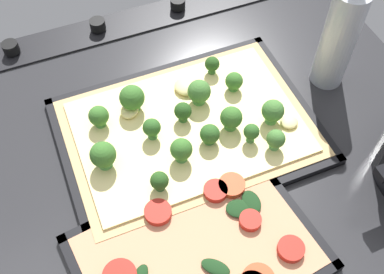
% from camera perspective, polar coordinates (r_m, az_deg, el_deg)
% --- Properties ---
extents(ground_plane, '(0.77, 0.69, 0.03)m').
position_cam_1_polar(ground_plane, '(0.72, 1.56, -2.26)').
color(ground_plane, '#28282B').
extents(stove_control_panel, '(0.74, 0.07, 0.03)m').
position_cam_1_polar(stove_control_panel, '(0.90, -6.48, 14.17)').
color(stove_control_panel, black).
rests_on(stove_control_panel, ground_plane).
extents(baking_tray_front, '(0.39, 0.28, 0.01)m').
position_cam_1_polar(baking_tray_front, '(0.72, -0.42, 0.62)').
color(baking_tray_front, black).
rests_on(baking_tray_front, ground_plane).
extents(broccoli_pizza, '(0.36, 0.25, 0.06)m').
position_cam_1_polar(broccoli_pizza, '(0.71, -0.55, 1.42)').
color(broccoli_pizza, tan).
rests_on(broccoli_pizza, baking_tray_front).
extents(baking_tray_back, '(0.33, 0.25, 0.01)m').
position_cam_1_polar(baking_tray_back, '(0.62, 0.67, -14.06)').
color(baking_tray_back, black).
rests_on(baking_tray_back, ground_plane).
extents(veggie_pizza_back, '(0.30, 0.23, 0.02)m').
position_cam_1_polar(veggie_pizza_back, '(0.62, 1.19, -13.69)').
color(veggie_pizza_back, tan).
rests_on(veggie_pizza_back, baking_tray_back).
extents(oil_bottle, '(0.05, 0.05, 0.23)m').
position_cam_1_polar(oil_bottle, '(0.76, 17.58, 11.66)').
color(oil_bottle, '#B7BCC6').
rests_on(oil_bottle, ground_plane).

